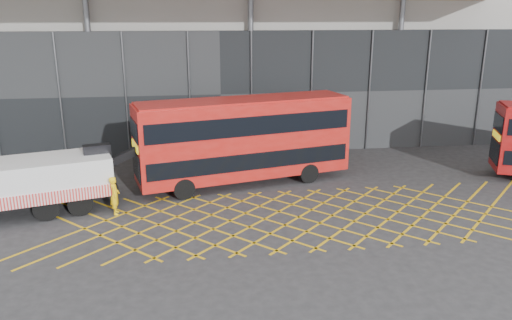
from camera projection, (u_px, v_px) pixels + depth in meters
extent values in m
plane|color=#28282A|center=(195.00, 223.00, 22.48)|extent=(120.00, 120.00, 0.00)
cube|color=gold|center=(85.00, 229.00, 21.87)|extent=(7.16, 7.16, 0.01)
cube|color=gold|center=(85.00, 229.00, 21.87)|extent=(7.16, 7.16, 0.01)
cube|color=gold|center=(122.00, 227.00, 22.07)|extent=(7.16, 7.16, 0.01)
cube|color=gold|center=(122.00, 227.00, 22.07)|extent=(7.16, 7.16, 0.01)
cube|color=gold|center=(159.00, 225.00, 22.27)|extent=(7.16, 7.16, 0.01)
cube|color=gold|center=(159.00, 225.00, 22.27)|extent=(7.16, 7.16, 0.01)
cube|color=gold|center=(195.00, 223.00, 22.48)|extent=(7.16, 7.16, 0.01)
cube|color=gold|center=(195.00, 223.00, 22.48)|extent=(7.16, 7.16, 0.01)
cube|color=gold|center=(230.00, 221.00, 22.68)|extent=(7.16, 7.16, 0.01)
cube|color=gold|center=(230.00, 221.00, 22.68)|extent=(7.16, 7.16, 0.01)
cube|color=gold|center=(265.00, 219.00, 22.89)|extent=(7.16, 7.16, 0.01)
cube|color=gold|center=(265.00, 219.00, 22.89)|extent=(7.16, 7.16, 0.01)
cube|color=gold|center=(299.00, 217.00, 23.09)|extent=(7.16, 7.16, 0.01)
cube|color=gold|center=(299.00, 217.00, 23.09)|extent=(7.16, 7.16, 0.01)
cube|color=gold|center=(332.00, 215.00, 23.30)|extent=(7.16, 7.16, 0.01)
cube|color=gold|center=(332.00, 215.00, 23.30)|extent=(7.16, 7.16, 0.01)
cube|color=gold|center=(365.00, 214.00, 23.50)|extent=(7.16, 7.16, 0.01)
cube|color=gold|center=(365.00, 214.00, 23.50)|extent=(7.16, 7.16, 0.01)
cube|color=gold|center=(398.00, 212.00, 23.70)|extent=(7.16, 7.16, 0.01)
cube|color=gold|center=(398.00, 212.00, 23.70)|extent=(7.16, 7.16, 0.01)
cube|color=gold|center=(429.00, 210.00, 23.91)|extent=(7.16, 7.16, 0.01)
cube|color=gold|center=(429.00, 210.00, 23.91)|extent=(7.16, 7.16, 0.01)
cube|color=gold|center=(461.00, 208.00, 24.11)|extent=(7.16, 7.16, 0.01)
cube|color=gold|center=(461.00, 208.00, 24.11)|extent=(7.16, 7.16, 0.01)
cube|color=gold|center=(491.00, 207.00, 24.32)|extent=(7.16, 7.16, 0.01)
cube|color=gold|center=(491.00, 207.00, 24.32)|extent=(7.16, 7.16, 0.01)
cube|color=gray|center=(213.00, 14.00, 38.23)|extent=(55.00, 14.00, 18.00)
cube|color=black|center=(220.00, 93.00, 32.71)|extent=(55.00, 0.80, 8.00)
cylinder|color=#595B60|center=(93.00, 81.00, 31.22)|extent=(0.36, 0.36, 10.00)
cylinder|color=#595B60|center=(251.00, 78.00, 32.50)|extent=(0.36, 0.36, 10.00)
cylinder|color=#595B60|center=(397.00, 76.00, 33.77)|extent=(0.36, 0.36, 10.00)
cube|color=black|center=(5.00, 202.00, 22.92)|extent=(9.98, 3.79, 0.37)
cube|color=white|center=(37.00, 177.00, 23.20)|extent=(7.05, 4.36, 1.70)
cube|color=red|center=(40.00, 199.00, 22.19)|extent=(6.34, 1.87, 0.58)
cube|color=black|center=(97.00, 150.00, 23.98)|extent=(1.37, 0.86, 0.53)
cube|color=black|center=(120.00, 158.00, 24.54)|extent=(2.33, 1.00, 1.15)
cylinder|color=black|center=(80.00, 203.00, 23.21)|extent=(1.22, 0.68, 1.17)
cylinder|color=black|center=(76.00, 188.00, 25.17)|extent=(1.22, 0.68, 1.17)
cube|color=#AD140F|center=(244.00, 138.00, 26.97)|extent=(11.87, 5.33, 4.08)
cube|color=black|center=(244.00, 155.00, 27.24)|extent=(11.44, 5.28, 0.89)
cube|color=black|center=(244.00, 121.00, 26.70)|extent=(11.44, 5.28, 1.00)
cube|color=black|center=(137.00, 165.00, 25.21)|extent=(0.61, 2.31, 1.37)
cube|color=black|center=(134.00, 130.00, 24.69)|extent=(0.61, 2.31, 1.00)
cube|color=yellow|center=(135.00, 146.00, 24.92)|extent=(0.50, 1.84, 0.37)
cube|color=#AD140F|center=(244.00, 100.00, 26.38)|extent=(11.60, 5.07, 0.13)
cylinder|color=black|center=(184.00, 189.00, 25.21)|extent=(1.14, 0.56, 1.09)
cylinder|color=black|center=(174.00, 175.00, 27.34)|extent=(1.14, 0.56, 1.09)
cylinder|color=black|center=(309.00, 173.00, 27.66)|extent=(1.14, 0.56, 1.09)
cylinder|color=black|center=(290.00, 162.00, 29.78)|extent=(1.14, 0.56, 1.09)
cube|color=black|center=(494.00, 151.00, 28.47)|extent=(0.82, 2.01, 1.23)
cube|color=black|center=(498.00, 122.00, 28.00)|extent=(0.82, 2.01, 0.90)
cube|color=yellow|center=(496.00, 135.00, 28.22)|extent=(0.66, 1.60, 0.33)
imported|color=yellow|center=(115.00, 195.00, 23.26)|extent=(0.50, 0.70, 1.82)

